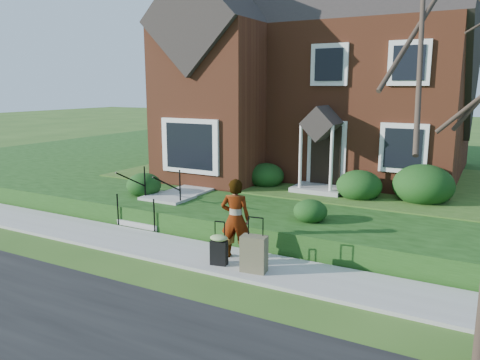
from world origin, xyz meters
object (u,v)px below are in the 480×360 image
Objects in this scene: suitcase_black at (219,248)px; suitcase_olive at (254,254)px; woman at (235,219)px; front_steps at (158,206)px.

suitcase_olive reaches higher than suitcase_black.
suitcase_olive is (0.76, -0.56, -0.52)m from woman.
woman is (3.51, -1.63, 0.52)m from front_steps.
front_steps is 2.07× the size of suitcase_black.
woman is 1.08m from suitcase_olive.
suitcase_black is 0.85m from suitcase_olive.
suitcase_olive is (0.85, 0.02, 0.01)m from suitcase_black.
front_steps is 4.80m from suitcase_olive.
suitcase_olive is (4.27, -2.19, -0.00)m from front_steps.
front_steps reaches higher than suitcase_olive.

